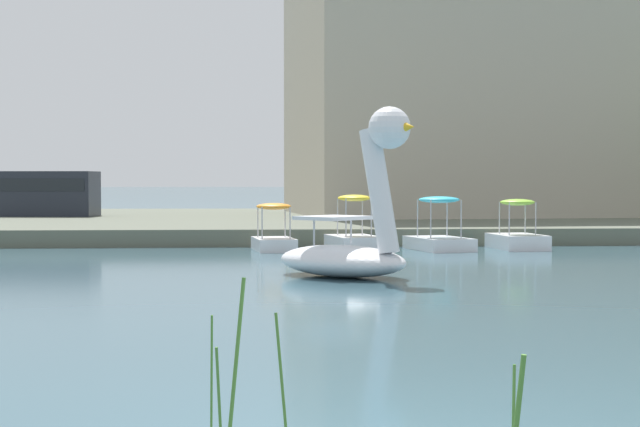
% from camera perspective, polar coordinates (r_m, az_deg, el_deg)
% --- Properties ---
extents(shore_bank_far, '(145.19, 24.30, 0.55)m').
position_cam_1_polar(shore_bank_far, '(44.36, -2.31, -0.50)').
color(shore_bank_far, '#5B6051').
rests_on(shore_bank_far, ground_plane).
extents(swan_boat, '(3.56, 3.58, 3.63)m').
position_cam_1_polar(swan_boat, '(22.06, 1.81, -1.15)').
color(swan_boat, white).
rests_on(swan_boat, ground_plane).
extents(pedal_boat_lime, '(1.54, 2.31, 1.53)m').
position_cam_1_polar(pedal_boat_lime, '(31.82, 10.89, -1.22)').
color(pedal_boat_lime, white).
rests_on(pedal_boat_lime, ground_plane).
extents(pedal_boat_cyan, '(1.92, 2.64, 1.61)m').
position_cam_1_polar(pedal_boat_cyan, '(31.02, 6.62, -1.20)').
color(pedal_boat_cyan, white).
rests_on(pedal_boat_cyan, ground_plane).
extents(pedal_boat_yellow, '(1.70, 2.49, 1.66)m').
position_cam_1_polar(pedal_boat_yellow, '(30.96, 1.91, -1.24)').
color(pedal_boat_yellow, white).
rests_on(pedal_boat_yellow, ground_plane).
extents(pedal_boat_orange, '(1.36, 2.16, 1.42)m').
position_cam_1_polar(pedal_boat_orange, '(30.59, -2.58, -1.25)').
color(pedal_boat_orange, white).
rests_on(pedal_boat_orange, ground_plane).
extents(parked_van, '(4.48, 2.44, 1.93)m').
position_cam_1_polar(parked_van, '(45.81, -14.95, 1.17)').
color(parked_van, '#1E232D').
rests_on(parked_van, shore_bank_far).
extents(apartment_block, '(15.87, 13.90, 11.16)m').
position_cam_1_polar(apartment_block, '(47.83, 7.82, 6.67)').
color(apartment_block, '#B2A893').
rests_on(apartment_block, shore_bank_far).
extents(reed_clump_foreground, '(3.31, 1.11, 1.45)m').
position_cam_1_polar(reed_clump_foreground, '(6.55, -0.94, -11.60)').
color(reed_clump_foreground, '#4C7F33').
rests_on(reed_clump_foreground, ground_plane).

